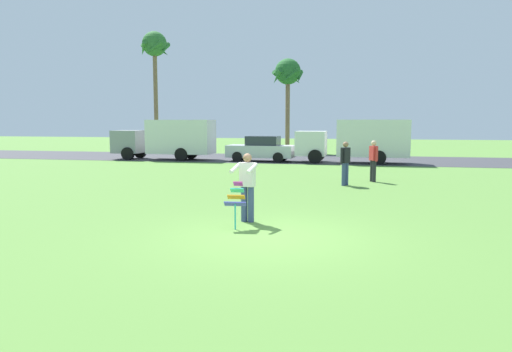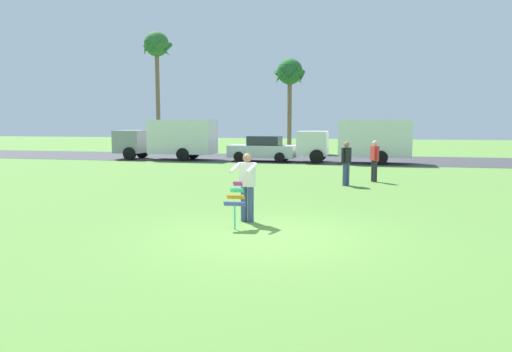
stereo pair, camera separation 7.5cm
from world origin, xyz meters
name	(u,v)px [view 1 (the left image)]	position (x,y,z in m)	size (l,w,h in m)	color
ground_plane	(268,237)	(0.00, 0.00, 0.00)	(120.00, 120.00, 0.00)	#568438
road_strip	(331,159)	(0.00, 21.87, 0.01)	(120.00, 8.00, 0.01)	#38383D
person_kite_flyer	(247,184)	(-0.82, 1.44, 0.95)	(0.61, 0.71, 1.73)	#384772
kite_held	(236,198)	(-0.92, 0.71, 0.71)	(0.52, 0.66, 1.08)	#D83399
parked_truck_grey_van	(169,138)	(-10.41, 19.47, 1.41)	(6.71, 2.15, 2.62)	gray
parked_car_silver	(261,149)	(-4.22, 19.47, 0.77)	(4.26, 1.96, 1.60)	silver
parked_truck_white_box	(359,140)	(1.81, 19.47, 1.41)	(6.72, 2.18, 2.62)	silver
palm_tree_left_near	(155,50)	(-15.56, 29.00, 8.61)	(2.58, 2.71, 10.17)	brown
palm_tree_right_near	(288,75)	(-4.02, 29.19, 6.26)	(2.58, 2.71, 7.61)	brown
person_walker_near	(373,160)	(2.46, 10.41, 0.93)	(0.36, 0.51, 1.73)	#26262B
person_walker_far	(345,162)	(1.35, 8.96, 0.93)	(0.38, 0.49, 1.73)	#384772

